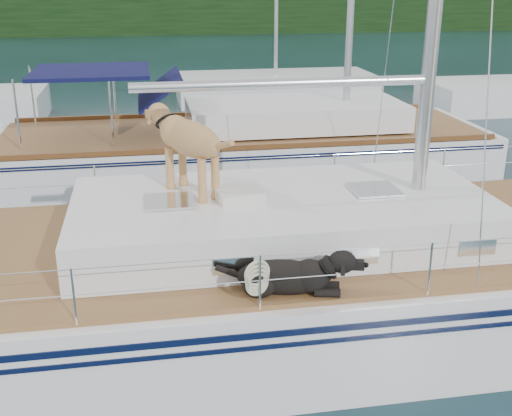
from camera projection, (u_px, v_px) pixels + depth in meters
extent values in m
plane|color=black|center=(221.00, 329.00, 8.49)|extent=(120.00, 120.00, 0.00)
cube|color=#595147|center=(150.00, 25.00, 51.03)|extent=(92.00, 1.00, 1.20)
cube|color=white|center=(221.00, 295.00, 8.32)|extent=(12.00, 3.80, 1.40)
cube|color=olive|center=(220.00, 243.00, 8.07)|extent=(11.52, 3.50, 0.06)
cube|color=white|center=(282.00, 217.00, 8.10)|extent=(5.20, 2.50, 0.55)
cylinder|color=silver|center=(284.00, 84.00, 7.52)|extent=(3.60, 0.12, 0.12)
cylinder|color=silver|center=(240.00, 257.00, 6.25)|extent=(10.56, 0.01, 0.01)
cylinder|color=silver|center=(205.00, 161.00, 9.49)|extent=(10.56, 0.01, 0.01)
cube|color=#1B28AA|center=(205.00, 198.00, 9.57)|extent=(0.65, 0.54, 0.04)
cube|color=silver|center=(239.00, 195.00, 7.84)|extent=(0.62, 0.54, 0.14)
torus|color=beige|center=(257.00, 273.00, 6.37)|extent=(0.37, 0.21, 0.36)
cube|color=white|center=(243.00, 159.00, 14.65)|extent=(11.00, 3.50, 1.30)
cube|color=olive|center=(242.00, 131.00, 14.42)|extent=(10.56, 3.29, 0.06)
cube|color=white|center=(295.00, 114.00, 14.50)|extent=(4.80, 2.30, 0.55)
cube|color=#101244|center=(91.00, 72.00, 13.43)|extent=(2.40, 2.30, 0.08)
cube|color=white|center=(275.00, 89.00, 23.81)|extent=(7.20, 3.00, 1.10)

